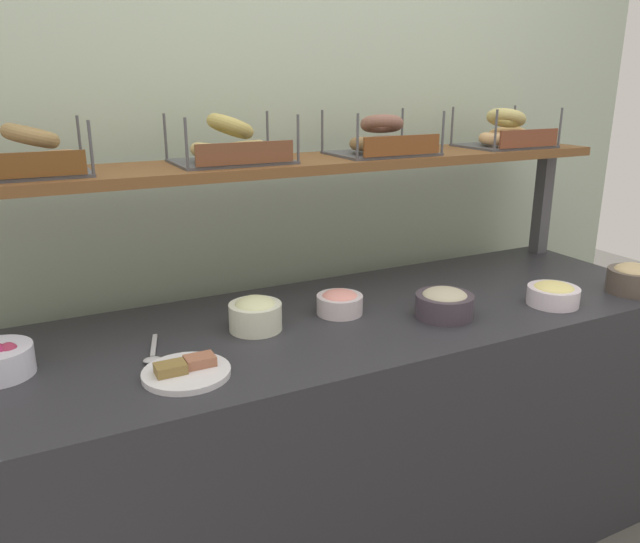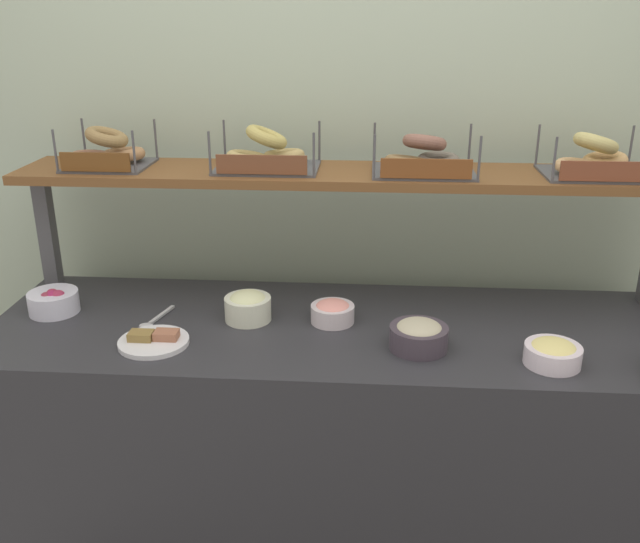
{
  "view_description": "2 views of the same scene",
  "coord_description": "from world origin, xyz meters",
  "px_view_note": "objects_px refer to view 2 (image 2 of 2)",
  "views": [
    {
      "loc": [
        -0.85,
        -1.48,
        1.51
      ],
      "look_at": [
        -0.09,
        0.01,
        1.0
      ],
      "focal_mm": 34.78,
      "sensor_mm": 36.0,
      "label": 1
    },
    {
      "loc": [
        0.09,
        -1.95,
        1.78
      ],
      "look_at": [
        -0.06,
        0.05,
        1.01
      ],
      "focal_mm": 38.88,
      "sensor_mm": 36.0,
      "label": 2
    }
  ],
  "objects_px": {
    "serving_plate_white": "(154,341)",
    "serving_spoon_near_plate": "(153,321)",
    "bowl_potato_salad": "(248,306)",
    "bagel_basket_sesame": "(266,155)",
    "bowl_beet_salad": "(54,301)",
    "bagel_basket_plain": "(593,161)",
    "bowl_tuna_salad": "(419,335)",
    "bagel_basket_poppy": "(423,159)",
    "bowl_egg_salad": "(553,353)",
    "bagel_basket_everything": "(108,153)",
    "bowl_lox_spread": "(333,312)"
  },
  "relations": [
    {
      "from": "serving_plate_white",
      "to": "serving_spoon_near_plate",
      "type": "bearing_deg",
      "value": 107.65
    },
    {
      "from": "serving_plate_white",
      "to": "bowl_potato_salad",
      "type": "bearing_deg",
      "value": 37.45
    },
    {
      "from": "serving_plate_white",
      "to": "bagel_basket_sesame",
      "type": "height_order",
      "value": "bagel_basket_sesame"
    },
    {
      "from": "bowl_potato_salad",
      "to": "serving_plate_white",
      "type": "distance_m",
      "value": 0.31
    },
    {
      "from": "bowl_beet_salad",
      "to": "bagel_basket_plain",
      "type": "relative_size",
      "value": 0.51
    },
    {
      "from": "bowl_tuna_salad",
      "to": "serving_spoon_near_plate",
      "type": "height_order",
      "value": "bowl_tuna_salad"
    },
    {
      "from": "bagel_basket_poppy",
      "to": "bagel_basket_plain",
      "type": "height_order",
      "value": "bagel_basket_plain"
    },
    {
      "from": "bowl_tuna_salad",
      "to": "bowl_egg_salad",
      "type": "height_order",
      "value": "bowl_tuna_salad"
    },
    {
      "from": "serving_spoon_near_plate",
      "to": "bagel_basket_everything",
      "type": "distance_m",
      "value": 0.59
    },
    {
      "from": "bowl_egg_salad",
      "to": "serving_plate_white",
      "type": "height_order",
      "value": "bowl_egg_salad"
    },
    {
      "from": "serving_plate_white",
      "to": "bagel_basket_plain",
      "type": "height_order",
      "value": "bagel_basket_plain"
    },
    {
      "from": "bowl_lox_spread",
      "to": "bowl_egg_salad",
      "type": "xyz_separation_m",
      "value": [
        0.62,
        -0.23,
        -0.0
      ]
    },
    {
      "from": "bowl_tuna_salad",
      "to": "serving_spoon_near_plate",
      "type": "distance_m",
      "value": 0.83
    },
    {
      "from": "bowl_egg_salad",
      "to": "serving_spoon_near_plate",
      "type": "distance_m",
      "value": 1.2
    },
    {
      "from": "bowl_beet_salad",
      "to": "bagel_basket_plain",
      "type": "xyz_separation_m",
      "value": [
        1.71,
        0.22,
        0.44
      ]
    },
    {
      "from": "bagel_basket_poppy",
      "to": "bagel_basket_everything",
      "type": "bearing_deg",
      "value": 178.92
    },
    {
      "from": "bowl_lox_spread",
      "to": "serving_plate_white",
      "type": "height_order",
      "value": "bowl_lox_spread"
    },
    {
      "from": "bowl_lox_spread",
      "to": "bowl_beet_salad",
      "type": "bearing_deg",
      "value": 179.62
    },
    {
      "from": "bagel_basket_sesame",
      "to": "serving_plate_white",
      "type": "bearing_deg",
      "value": -122.85
    },
    {
      "from": "bowl_tuna_salad",
      "to": "bowl_beet_salad",
      "type": "relative_size",
      "value": 1.07
    },
    {
      "from": "bowl_tuna_salad",
      "to": "bagel_basket_poppy",
      "type": "bearing_deg",
      "value": 87.84
    },
    {
      "from": "serving_spoon_near_plate",
      "to": "bowl_tuna_salad",
      "type": "bearing_deg",
      "value": -7.83
    },
    {
      "from": "serving_plate_white",
      "to": "bowl_tuna_salad",
      "type": "bearing_deg",
      "value": 2.32
    },
    {
      "from": "bowl_beet_salad",
      "to": "bagel_basket_poppy",
      "type": "height_order",
      "value": "bagel_basket_poppy"
    },
    {
      "from": "bagel_basket_plain",
      "to": "bagel_basket_sesame",
      "type": "bearing_deg",
      "value": 179.02
    },
    {
      "from": "bowl_lox_spread",
      "to": "bowl_beet_salad",
      "type": "distance_m",
      "value": 0.9
    },
    {
      "from": "serving_plate_white",
      "to": "serving_spoon_near_plate",
      "type": "height_order",
      "value": "serving_plate_white"
    },
    {
      "from": "bowl_lox_spread",
      "to": "bagel_basket_sesame",
      "type": "relative_size",
      "value": 0.41
    },
    {
      "from": "serving_plate_white",
      "to": "bowl_egg_salad",
      "type": "bearing_deg",
      "value": -1.89
    },
    {
      "from": "bagel_basket_sesame",
      "to": "serving_spoon_near_plate",
      "type": "bearing_deg",
      "value": -138.23
    },
    {
      "from": "bagel_basket_poppy",
      "to": "bowl_beet_salad",
      "type": "bearing_deg",
      "value": -169.5
    },
    {
      "from": "bowl_tuna_salad",
      "to": "bowl_potato_salad",
      "type": "height_order",
      "value": "bowl_potato_salad"
    },
    {
      "from": "bowl_beet_salad",
      "to": "bagel_basket_poppy",
      "type": "relative_size",
      "value": 0.49
    },
    {
      "from": "bowl_tuna_salad",
      "to": "bowl_potato_salad",
      "type": "bearing_deg",
      "value": 163.22
    },
    {
      "from": "bowl_tuna_salad",
      "to": "bagel_basket_poppy",
      "type": "height_order",
      "value": "bagel_basket_poppy"
    },
    {
      "from": "bowl_tuna_salad",
      "to": "bowl_lox_spread",
      "type": "height_order",
      "value": "bowl_tuna_salad"
    },
    {
      "from": "serving_plate_white",
      "to": "bagel_basket_poppy",
      "type": "distance_m",
      "value": 1.01
    },
    {
      "from": "bagel_basket_everything",
      "to": "bowl_lox_spread",
      "type": "bearing_deg",
      "value": -17.72
    },
    {
      "from": "bowl_beet_salad",
      "to": "bagel_basket_everything",
      "type": "distance_m",
      "value": 0.52
    },
    {
      "from": "bowl_tuna_salad",
      "to": "serving_plate_white",
      "type": "relative_size",
      "value": 0.82
    },
    {
      "from": "bowl_beet_salad",
      "to": "serving_plate_white",
      "type": "xyz_separation_m",
      "value": [
        0.39,
        -0.2,
        -0.03
      ]
    },
    {
      "from": "bowl_lox_spread",
      "to": "bagel_basket_sesame",
      "type": "xyz_separation_m",
      "value": [
        -0.23,
        0.24,
        0.44
      ]
    },
    {
      "from": "bagel_basket_plain",
      "to": "bowl_tuna_salad",
      "type": "bearing_deg",
      "value": -144.46
    },
    {
      "from": "bagel_basket_sesame",
      "to": "bagel_basket_poppy",
      "type": "xyz_separation_m",
      "value": [
        0.51,
        -0.02,
        -0.0
      ]
    },
    {
      "from": "bagel_basket_everything",
      "to": "bagel_basket_sesame",
      "type": "xyz_separation_m",
      "value": [
        0.53,
        0.0,
        0.0
      ]
    },
    {
      "from": "bowl_tuna_salad",
      "to": "bowl_egg_salad",
      "type": "xyz_separation_m",
      "value": [
        0.36,
        -0.07,
        -0.01
      ]
    },
    {
      "from": "serving_spoon_near_plate",
      "to": "bagel_basket_plain",
      "type": "distance_m",
      "value": 1.47
    },
    {
      "from": "bowl_egg_salad",
      "to": "serving_plate_white",
      "type": "distance_m",
      "value": 1.14
    },
    {
      "from": "bagel_basket_everything",
      "to": "bagel_basket_poppy",
      "type": "distance_m",
      "value": 1.04
    },
    {
      "from": "bowl_lox_spread",
      "to": "bagel_basket_plain",
      "type": "distance_m",
      "value": 0.94
    }
  ]
}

